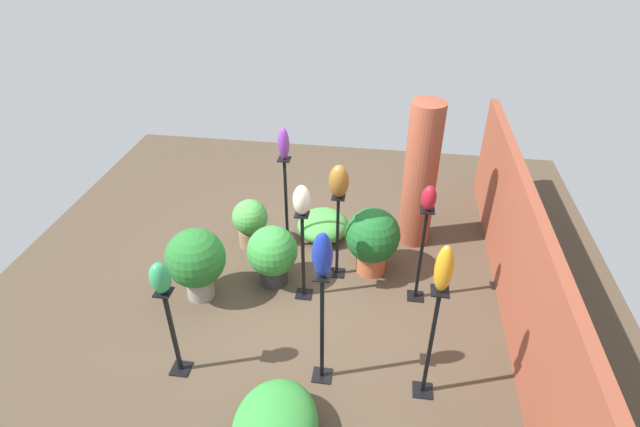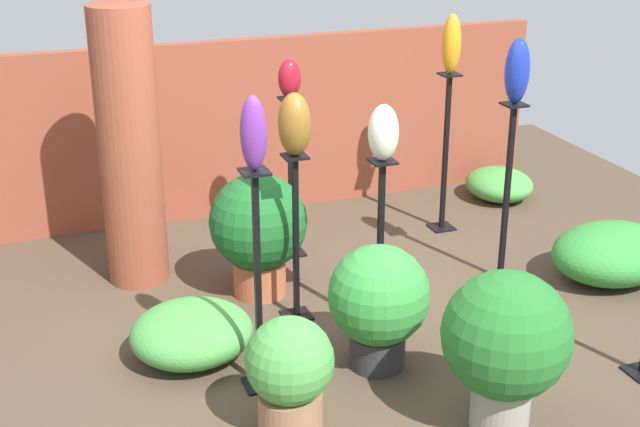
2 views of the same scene
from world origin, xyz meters
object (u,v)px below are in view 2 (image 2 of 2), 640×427
(pedestal_violet, at_px, (258,291))
(potted_plant_mid_left, at_px, (379,301))
(pedestal_ivory, at_px, (380,255))
(pedestal_ruby, at_px, (291,184))
(brick_pillar, at_px, (130,149))
(art_vase_violet, at_px, (253,134))
(art_vase_bronze, at_px, (295,124))
(art_vase_ivory, at_px, (383,133))
(art_vase_ruby, at_px, (290,78))
(pedestal_amber, at_px, (445,159))
(art_vase_amber, at_px, (451,44))
(art_vase_cobalt, at_px, (517,71))
(potted_plant_front_right, at_px, (506,341))
(potted_plant_front_left, at_px, (258,228))
(pedestal_cobalt, at_px, (506,201))
(potted_plant_walkway_edge, at_px, (290,372))

(pedestal_violet, xyz_separation_m, potted_plant_mid_left, (0.76, -0.03, -0.18))
(pedestal_ivory, bearing_deg, pedestal_ruby, 96.79)
(brick_pillar, bearing_deg, potted_plant_mid_left, -55.84)
(brick_pillar, xyz_separation_m, art_vase_violet, (0.44, -1.75, 0.57))
(brick_pillar, height_order, art_vase_bronze, brick_pillar)
(brick_pillar, relative_size, art_vase_ivory, 5.69)
(pedestal_ruby, bearing_deg, art_vase_ruby, 90.00)
(pedestal_amber, relative_size, art_vase_amber, 2.82)
(potted_plant_mid_left, bearing_deg, art_vase_cobalt, 30.85)
(potted_plant_mid_left, relative_size, potted_plant_front_right, 0.86)
(art_vase_cobalt, bearing_deg, art_vase_violet, -159.58)
(potted_plant_front_left, bearing_deg, art_vase_ivory, -52.49)
(art_vase_cobalt, xyz_separation_m, art_vase_ruby, (-1.36, 0.98, -0.16))
(art_vase_ruby, xyz_separation_m, potted_plant_front_right, (0.36, -2.65, -0.90))
(brick_pillar, relative_size, art_vase_amber, 4.29)
(pedestal_amber, bearing_deg, potted_plant_front_left, -160.55)
(pedestal_cobalt, xyz_separation_m, pedestal_ivory, (-1.20, -0.40, -0.08))
(potted_plant_front_right, bearing_deg, potted_plant_front_left, 111.29)
(art_vase_bronze, bearing_deg, potted_plant_walkway_edge, -110.12)
(art_vase_ruby, bearing_deg, pedestal_ivory, -83.21)
(pedestal_violet, bearing_deg, potted_plant_front_right, -37.06)
(art_vase_ruby, height_order, art_vase_violet, art_vase_violet)
(pedestal_ruby, xyz_separation_m, pedestal_violet, (-0.79, -1.78, 0.04))
(brick_pillar, height_order, potted_plant_front_right, brick_pillar)
(art_vase_bronze, xyz_separation_m, potted_plant_front_right, (0.66, -1.62, -0.85))
(pedestal_amber, bearing_deg, art_vase_bronze, -147.45)
(pedestal_ivory, relative_size, art_vase_violet, 2.85)
(potted_plant_mid_left, xyz_separation_m, potted_plant_front_left, (-0.41, 1.22, 0.07))
(art_vase_bronze, relative_size, potted_plant_walkway_edge, 0.59)
(pedestal_amber, relative_size, potted_plant_front_right, 1.44)
(brick_pillar, xyz_separation_m, pedestal_ivory, (1.40, -1.35, -0.48))
(pedestal_violet, bearing_deg, art_vase_ruby, 66.02)
(art_vase_violet, bearing_deg, pedestal_ruby, 66.02)
(pedestal_amber, height_order, pedestal_ruby, pedestal_amber)
(art_vase_amber, bearing_deg, pedestal_cobalt, -91.76)
(pedestal_amber, xyz_separation_m, potted_plant_mid_left, (-1.42, -1.87, -0.17))
(pedestal_amber, relative_size, pedestal_ivory, 1.12)
(pedestal_cobalt, height_order, art_vase_cobalt, art_vase_cobalt)
(art_vase_ivory, distance_m, potted_plant_front_right, 1.53)
(art_vase_bronze, distance_m, potted_plant_mid_left, 1.26)
(pedestal_ivory, xyz_separation_m, art_vase_ruby, (-0.16, 1.38, 0.89))
(potted_plant_front_left, distance_m, potted_plant_walkway_edge, 1.74)
(pedestal_ruby, xyz_separation_m, potted_plant_front_right, (0.36, -2.65, -0.04))
(art_vase_ruby, bearing_deg, art_vase_cobalt, -35.72)
(art_vase_cobalt, height_order, art_vase_violet, art_vase_cobalt)
(pedestal_ruby, distance_m, art_vase_cobalt, 1.96)
(art_vase_cobalt, bearing_deg, pedestal_ruby, 144.28)
(art_vase_ruby, height_order, potted_plant_front_left, art_vase_ruby)
(art_vase_amber, height_order, art_vase_ivory, art_vase_amber)
(art_vase_cobalt, xyz_separation_m, art_vase_ivory, (-1.20, -0.40, -0.21))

